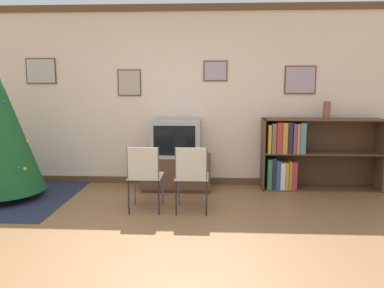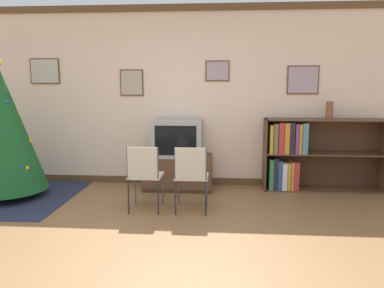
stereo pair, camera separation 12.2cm
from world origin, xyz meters
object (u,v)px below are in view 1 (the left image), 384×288
Objects in this scene: tv_console at (176,172)px; folding_chair_left at (145,174)px; vase at (327,110)px; folding_chair_right at (192,175)px; bookshelf at (300,154)px; television at (176,138)px; christmas_tree at (0,130)px.

tv_console is 1.11m from folding_chair_left.
vase is at bearing 1.74° from tv_console.
folding_chair_right is 1.91m from bookshelf.
tv_console is 3.97× the size of vase.
folding_chair_right reaches higher than tv_console.
television is (-0.00, -0.00, 0.51)m from tv_console.
bookshelf reaches higher than folding_chair_right.
christmas_tree is at bearing 167.19° from folding_chair_left.
television is 1.83m from bookshelf.
tv_console is 1.84m from bookshelf.
folding_chair_right is 2.30m from vase.
television is at bearing 74.92° from folding_chair_left.
vase is (4.46, 0.66, 0.24)m from christmas_tree.
folding_chair_right is at bearing -143.36° from bookshelf.
folding_chair_right is (0.28, -1.05, 0.22)m from tv_console.
tv_console is 0.51m from television.
christmas_tree is 7.36× the size of vase.
christmas_tree reaches higher than bookshelf.
christmas_tree is 2.28× the size of folding_chair_right.
television is 2.80× the size of vase.
tv_console is 1.23× the size of folding_chair_left.
television is 2.21m from vase.
vase is at bearing 30.71° from folding_chair_right.
folding_chair_left is 1.00× the size of folding_chair_right.
christmas_tree is 1.85× the size of tv_console.
tv_console is 1.42× the size of television.
folding_chair_right is (0.57, 0.00, 0.00)m from folding_chair_left.
bookshelf is at bearing 2.87° from television.
tv_console is 1.11m from folding_chair_right.
bookshelf reaches higher than television.
tv_console is at bearing 90.00° from television.
vase reaches higher than folding_chair_right.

